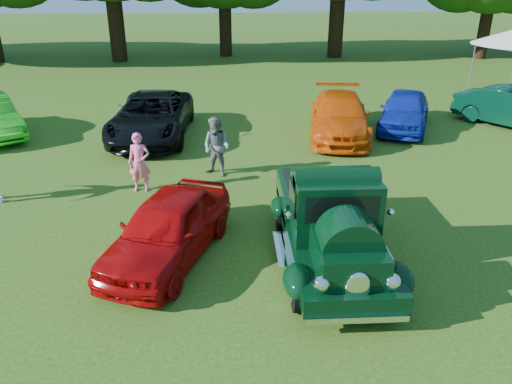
{
  "coord_description": "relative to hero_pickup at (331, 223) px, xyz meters",
  "views": [
    {
      "loc": [
        -0.83,
        -8.18,
        5.23
      ],
      "look_at": [
        -0.33,
        1.0,
        1.1
      ],
      "focal_mm": 35.0,
      "sensor_mm": 36.0,
      "label": 1
    }
  ],
  "objects": [
    {
      "name": "ground",
      "position": [
        -1.06,
        -0.18,
        -0.79
      ],
      "size": [
        120.0,
        120.0,
        0.0
      ],
      "primitive_type": "plane",
      "color": "#294B11",
      "rests_on": "ground"
    },
    {
      "name": "hero_pickup",
      "position": [
        0.0,
        0.0,
        0.0
      ],
      "size": [
        2.17,
        4.66,
        1.82
      ],
      "color": "black",
      "rests_on": "ground"
    },
    {
      "name": "red_convertible",
      "position": [
        -3.13,
        0.23,
        -0.15
      ],
      "size": [
        2.7,
        4.05,
        1.28
      ],
      "primitive_type": "imported",
      "rotation": [
        0.0,
        0.0,
        -0.35
      ],
      "color": "#9F0607",
      "rests_on": "ground"
    },
    {
      "name": "back_car_black",
      "position": [
        -4.5,
        8.05,
        -0.07
      ],
      "size": [
        2.57,
        5.24,
        1.43
      ],
      "primitive_type": "imported",
      "rotation": [
        0.0,
        0.0,
        -0.04
      ],
      "color": "black",
      "rests_on": "ground"
    },
    {
      "name": "back_car_orange",
      "position": [
        1.81,
        7.88,
        -0.11
      ],
      "size": [
        2.65,
        4.96,
        1.37
      ],
      "primitive_type": "imported",
      "rotation": [
        0.0,
        0.0,
        -0.16
      ],
      "color": "#D54B07",
      "rests_on": "ground"
    },
    {
      "name": "back_car_blue",
      "position": [
        4.26,
        8.5,
        -0.12
      ],
      "size": [
        2.98,
        4.24,
        1.34
      ],
      "primitive_type": "imported",
      "rotation": [
        0.0,
        0.0,
        -0.4
      ],
      "color": "#0E229F",
      "rests_on": "ground"
    },
    {
      "name": "spectator_pink",
      "position": [
        -4.19,
        3.54,
        -0.03
      ],
      "size": [
        0.57,
        0.39,
        1.52
      ],
      "primitive_type": "imported",
      "rotation": [
        0.0,
        0.0,
        -0.05
      ],
      "color": "pink",
      "rests_on": "ground"
    },
    {
      "name": "spectator_grey",
      "position": [
        -2.26,
        4.48,
        0.03
      ],
      "size": [
        1.0,
        0.94,
        1.63
      ],
      "primitive_type": "imported",
      "rotation": [
        0.0,
        0.0,
        -0.55
      ],
      "color": "slate",
      "rests_on": "ground"
    }
  ]
}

